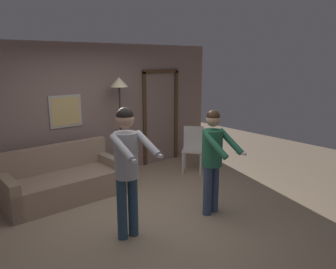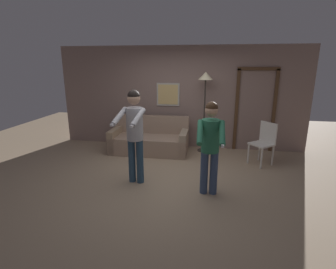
% 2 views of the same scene
% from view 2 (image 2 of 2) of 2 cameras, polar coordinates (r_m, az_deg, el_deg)
% --- Properties ---
extents(ground_plane, '(12.00, 12.00, 0.00)m').
position_cam_2_polar(ground_plane, '(5.23, -0.68, -9.25)').
color(ground_plane, tan).
extents(back_wall_assembly, '(6.40, 0.10, 2.60)m').
position_cam_2_polar(back_wall_assembly, '(6.86, 2.70, 8.01)').
color(back_wall_assembly, gray).
rests_on(back_wall_assembly, ground_plane).
extents(couch, '(1.91, 0.87, 0.87)m').
position_cam_2_polar(couch, '(6.58, -4.00, -1.44)').
color(couch, gray).
rests_on(couch, ground_plane).
extents(torchiere_lamp, '(0.35, 0.35, 1.97)m').
position_cam_2_polar(torchiere_lamp, '(6.44, 8.13, 10.61)').
color(torchiere_lamp, '#332D28').
rests_on(torchiere_lamp, ground_plane).
extents(person_standing_left, '(0.48, 0.73, 1.73)m').
position_cam_2_polar(person_standing_left, '(4.71, -7.34, 1.41)').
color(person_standing_left, '#2C4963').
rests_on(person_standing_left, ground_plane).
extents(person_standing_right, '(0.45, 0.61, 1.59)m').
position_cam_2_polar(person_standing_right, '(4.33, 9.20, -1.42)').
color(person_standing_right, '#384B6D').
rests_on(person_standing_right, ground_plane).
extents(dining_chair_distant, '(0.59, 0.59, 0.93)m').
position_cam_2_polar(dining_chair_distant, '(6.10, 20.23, -1.30)').
color(dining_chair_distant, silver).
rests_on(dining_chair_distant, ground_plane).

